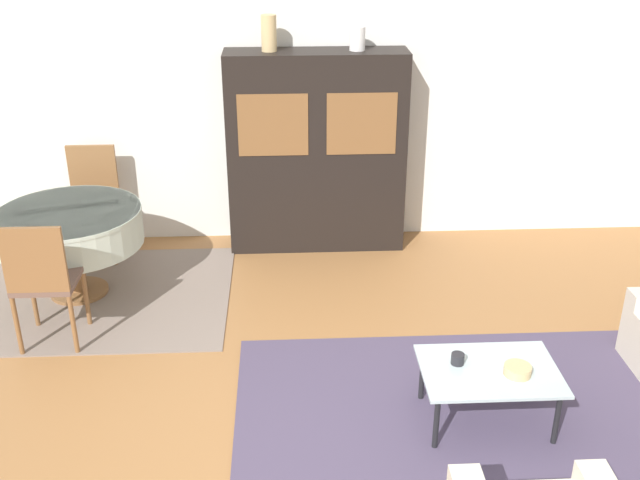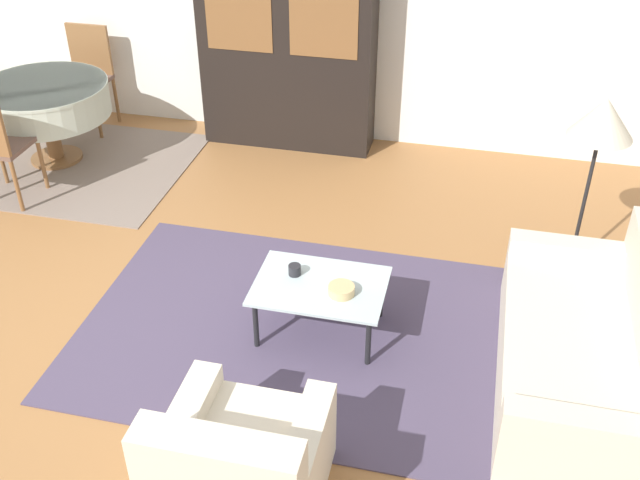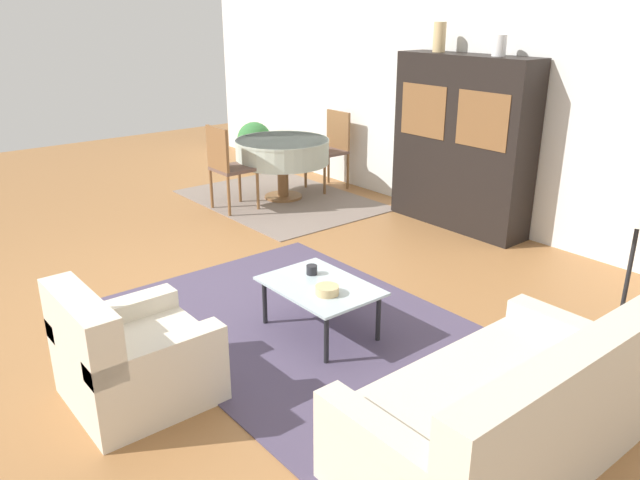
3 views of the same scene
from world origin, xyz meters
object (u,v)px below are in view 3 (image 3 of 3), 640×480
vase_tall (440,37)px  display_cabinet (462,143)px  vase_short (499,46)px  potted_plant (254,142)px  coffee_table (320,289)px  dining_chair_far (332,145)px  couch (506,415)px  dining_table (282,152)px  bowl (327,290)px  dining_chair_near (227,163)px  armchair (130,358)px  cup (312,270)px

vase_tall → display_cabinet: bearing=-0.1°
vase_short → potted_plant: (-4.02, -0.29, -1.56)m
coffee_table → dining_chair_far: (-3.03, 2.67, 0.23)m
couch → display_cabinet: bearing=42.9°
dining_table → bowl: (3.19, -1.92, -0.18)m
dining_chair_near → bowl: 3.38m
armchair → coffee_table: bearing=86.9°
armchair → dining_chair_far: bearing=125.6°
coffee_table → vase_tall: (-1.37, 2.76, 1.66)m
dining_chair_far → cup: dining_chair_far is taller
coffee_table → dining_table: dining_table is taller
dining_chair_near → vase_short: size_ratio=4.99×
cup → bowl: size_ratio=0.49×
cup → vase_short: (-0.41, 2.69, 1.53)m
dining_chair_far → cup: 3.85m
cup → vase_short: bearing=98.7°
vase_tall → couch: bearing=-43.0°
couch → display_cabinet: 3.99m
armchair → display_cabinet: bearing=101.8°
couch → potted_plant: couch is taller
display_cabinet → armchair: bearing=-78.2°
armchair → coffee_table: (0.08, 1.45, 0.07)m
dining_chair_far → vase_short: vase_short is taller
vase_short → armchair: bearing=-82.9°
dining_table → bowl: dining_table is taller
coffee_table → vase_short: vase_short is taller
armchair → potted_plant: size_ratio=1.18×
dining_table → couch: bearing=-22.6°
coffee_table → display_cabinet: (-0.96, 2.76, 0.57)m
coffee_table → dining_chair_near: (-3.03, 1.05, 0.23)m
couch → vase_short: size_ratio=8.74×
coffee_table → cup: (-0.19, 0.07, 0.08)m
dining_chair_far → potted_plant: 1.61m
dining_table → vase_short: vase_short is taller
dining_chair_near → dining_chair_far: same height
cup → vase_short: 3.12m
dining_chair_far → potted_plant: (-1.58, -0.19, -0.19)m
dining_chair_far → cup: bearing=137.6°
vase_tall → vase_short: (0.77, 0.00, -0.05)m
bowl → potted_plant: 5.41m
couch → dining_chair_near: dining_chair_near is taller
couch → cup: bearing=84.2°
vase_tall → vase_short: 0.77m
couch → armchair: (-1.80, -1.33, 0.01)m
couch → armchair: couch is taller
display_cabinet → dining_chair_far: (-2.07, -0.09, -0.34)m
couch → cup: size_ratio=21.15×
display_cabinet → dining_table: 2.28m
couch → bowl: bearing=87.8°
display_cabinet → bowl: (1.12, -2.82, -0.50)m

